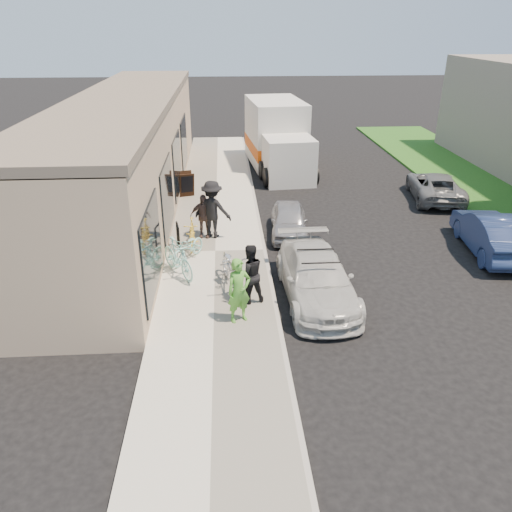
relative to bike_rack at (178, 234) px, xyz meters
name	(u,v)px	position (x,y,z in m)	size (l,w,h in m)	color
ground	(291,301)	(3.14, -3.21, -0.66)	(120.00, 120.00, 0.00)	black
sidewalk	(215,253)	(1.14, -0.21, -0.58)	(3.00, 34.00, 0.15)	beige
curb	(264,252)	(2.69, -0.21, -0.59)	(0.12, 34.00, 0.13)	#9C978E
storefront	(130,152)	(-2.10, 4.78, 1.47)	(3.60, 20.00, 4.22)	tan
bike_rack	(178,234)	(0.00, 0.00, 0.00)	(0.15, 0.59, 0.84)	black
sandwich_board	(186,184)	(-0.07, 5.32, 0.00)	(0.74, 0.74, 0.98)	black
sedan_white	(316,277)	(3.82, -3.08, -0.04)	(1.86, 4.29, 1.27)	#B9B9B5
sedan_silver	(289,221)	(3.65, 1.32, -0.15)	(1.20, 2.99, 1.02)	#9A9A9F
moving_truck	(278,139)	(4.15, 10.03, 0.77)	(3.01, 6.72, 3.21)	silver
far_car_blue	(492,233)	(9.82, -0.54, 0.00)	(1.38, 3.97, 1.31)	navy
far_car_gray	(435,186)	(10.10, 4.70, -0.10)	(1.83, 3.97, 1.10)	#5B5D60
tandem_bike	(232,269)	(1.62, -2.60, 0.04)	(0.72, 2.07, 1.09)	silver
woman_rider	(239,291)	(1.76, -4.27, 0.30)	(0.59, 0.38, 1.61)	#519F35
man_standing	(249,274)	(2.05, -3.39, 0.28)	(0.76, 0.59, 1.57)	black
cruiser_bike_a	(178,258)	(0.13, -1.77, 0.02)	(0.49, 1.75, 1.05)	#93DBD1
cruiser_bike_b	(188,248)	(0.36, -0.85, -0.09)	(0.55, 1.57, 0.83)	#93DBD1
cruiser_bike_c	(192,234)	(0.42, 0.12, -0.05)	(0.42, 1.50, 0.90)	yellow
bystander_a	(212,209)	(1.07, 0.94, 0.45)	(1.24, 0.71, 1.91)	black
bystander_b	(203,216)	(0.77, 0.94, 0.23)	(0.86, 0.36, 1.47)	brown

